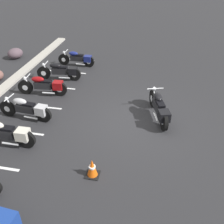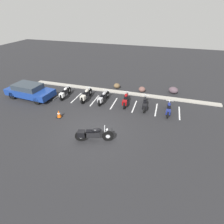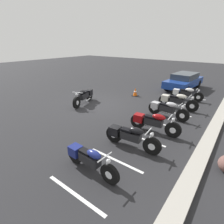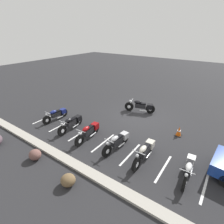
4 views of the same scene
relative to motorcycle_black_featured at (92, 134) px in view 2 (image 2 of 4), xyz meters
The scene contains 21 objects.
ground 0.97m from the motorcycle_black_featured, 112.54° to the left, with size 60.00×60.00×0.00m, color #262628.
motorcycle_black_featured is the anchor object (origin of this frame).
parked_bike_0 6.76m from the motorcycle_black_featured, 134.04° to the left, with size 0.60×2.13×0.84m.
parked_bike_1 5.59m from the motorcycle_black_featured, 118.23° to the left, with size 0.65×2.31×0.91m.
parked_bike_2 5.06m from the motorcycle_black_featured, 101.94° to the left, with size 0.62×2.21×0.87m.
parked_bike_3 5.17m from the motorcycle_black_featured, 80.05° to the left, with size 0.63×2.25×0.88m.
parked_bike_4 5.54m from the motorcycle_black_featured, 63.04° to the left, with size 0.63×2.22×0.87m.
parked_bike_5 6.39m from the motorcycle_black_featured, 46.82° to the left, with size 0.58×2.08×0.82m.
car_blue 8.58m from the motorcycle_black_featured, 153.12° to the left, with size 4.42×2.12×1.29m.
concrete_curb 7.28m from the motorcycle_black_featured, 92.52° to the left, with size 18.00×0.50×0.12m, color #A8A399.
landscape_rock_0 9.87m from the motorcycle_black_featured, 61.33° to the left, with size 0.90×0.75×0.61m, color #52414A.
landscape_rock_1 8.26m from the motorcycle_black_featured, 95.17° to the left, with size 0.62×0.61×0.50m, color brown.
landscape_rock_2 8.27m from the motorcycle_black_featured, 77.17° to the left, with size 0.58×0.64×0.52m, color brown.
traffic_cone 3.84m from the motorcycle_black_featured, 153.04° to the left, with size 0.40×0.40×0.60m.
stall_line_0 7.44m from the motorcycle_black_featured, 137.51° to the left, with size 0.10×2.10×0.00m, color white.
stall_line_1 6.24m from the motorcycle_black_featured, 126.32° to the left, with size 0.10×2.10×0.00m, color white.
stall_line_2 5.38m from the motorcycle_black_featured, 110.72° to the left, with size 0.10×2.10×0.00m, color white.
stall_line_3 5.04m from the motorcycle_black_featured, 91.23° to the left, with size 0.10×2.10×0.00m, color white.
stall_line_4 5.31m from the motorcycle_black_featured, 71.46° to the left, with size 0.10×2.10×0.00m, color white.
stall_line_5 6.12m from the motorcycle_black_featured, 55.31° to the left, with size 0.10×2.10×0.00m, color white.
stall_line_6 7.28m from the motorcycle_black_featured, 43.63° to the left, with size 0.10×2.10×0.00m, color white.
Camera 2 is at (3.92, -8.41, 7.21)m, focal length 28.00 mm.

